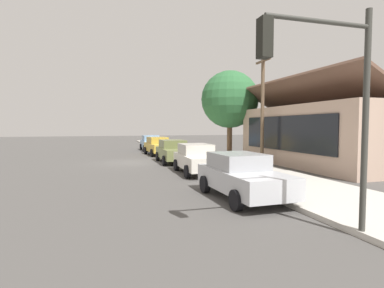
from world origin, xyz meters
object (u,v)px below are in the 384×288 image
(car_skyblue, at_px, (151,143))
(car_olive, at_px, (174,151))
(car_ivory, at_px, (197,158))
(car_silver, at_px, (242,176))
(utility_pole_wooden, at_px, (263,106))
(car_mustard, at_px, (158,146))
(traffic_light_main, at_px, (327,84))
(shade_tree, at_px, (230,100))
(fire_hydrant_red, at_px, (172,148))

(car_skyblue, height_order, car_olive, same)
(car_ivory, xyz_separation_m, car_silver, (5.95, -0.20, 0.00))
(utility_pole_wooden, bearing_deg, car_olive, -116.53)
(car_skyblue, distance_m, car_ivory, 16.30)
(utility_pole_wooden, bearing_deg, car_silver, -33.46)
(car_skyblue, height_order, car_mustard, same)
(car_skyblue, relative_size, car_mustard, 0.98)
(car_mustard, xyz_separation_m, traffic_light_main, (21.44, -0.16, 2.68))
(shade_tree, distance_m, utility_pole_wooden, 6.00)
(traffic_light_main, bearing_deg, utility_pole_wooden, 156.08)
(car_skyblue, xyz_separation_m, utility_pole_wooden, (13.84, 5.33, 3.11))
(utility_pole_wooden, height_order, fire_hydrant_red, utility_pole_wooden)
(car_ivory, bearing_deg, fire_hydrant_red, 175.47)
(car_ivory, relative_size, traffic_light_main, 0.84)
(car_olive, distance_m, fire_hydrant_red, 7.21)
(car_mustard, relative_size, shade_tree, 0.62)
(traffic_light_main, bearing_deg, car_ivory, 178.34)
(car_olive, xyz_separation_m, utility_pole_wooden, (2.73, 5.48, 3.11))
(car_skyblue, relative_size, utility_pole_wooden, 0.59)
(car_skyblue, relative_size, car_silver, 1.01)
(car_mustard, height_order, car_ivory, same)
(car_olive, xyz_separation_m, shade_tree, (-3.19, 5.69, 4.02))
(car_ivory, height_order, traffic_light_main, traffic_light_main)
(car_ivory, distance_m, utility_pole_wooden, 6.67)
(car_silver, xyz_separation_m, shade_tree, (-14.34, 5.77, 4.02))
(car_olive, xyz_separation_m, traffic_light_main, (15.49, -0.18, 2.68))
(car_olive, distance_m, car_ivory, 5.20)
(utility_pole_wooden, bearing_deg, car_skyblue, -158.92)
(shade_tree, bearing_deg, utility_pole_wooden, -2.06)
(car_ivory, distance_m, shade_tree, 10.85)
(fire_hydrant_red, bearing_deg, traffic_light_main, -4.21)
(traffic_light_main, relative_size, fire_hydrant_red, 7.32)
(shade_tree, height_order, traffic_light_main, shade_tree)
(car_skyblue, xyz_separation_m, car_silver, (22.25, -0.23, 0.00))
(utility_pole_wooden, xyz_separation_m, fire_hydrant_red, (-9.78, -4.00, -3.43))
(car_skyblue, bearing_deg, car_olive, -0.78)
(car_skyblue, distance_m, shade_tree, 10.46)
(car_mustard, bearing_deg, shade_tree, 60.92)
(car_silver, xyz_separation_m, utility_pole_wooden, (-8.41, 5.56, 3.11))
(car_olive, relative_size, car_ivory, 1.04)
(car_ivory, xyz_separation_m, traffic_light_main, (10.30, -0.30, 2.68))
(car_olive, bearing_deg, fire_hydrant_red, 169.11)
(shade_tree, relative_size, traffic_light_main, 1.40)
(car_skyblue, height_order, car_silver, same)
(car_silver, height_order, traffic_light_main, traffic_light_main)
(car_skyblue, distance_m, car_silver, 22.25)
(car_ivory, distance_m, traffic_light_main, 10.64)
(traffic_light_main, bearing_deg, car_olive, 179.33)
(car_mustard, relative_size, traffic_light_main, 0.87)
(car_olive, height_order, traffic_light_main, traffic_light_main)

